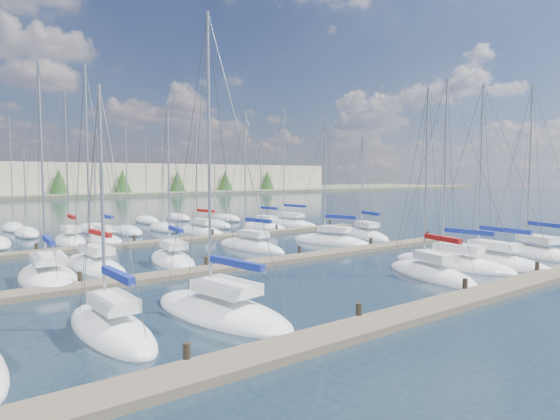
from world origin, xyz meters
TOP-DOWN VIEW (x-y plane):
  - ground at (0.00, 60.00)m, footprint 400.00×400.00m
  - dock_near at (0.00, 2.01)m, footprint 44.00×1.93m
  - dock_mid at (0.00, 16.01)m, footprint 44.00×1.93m
  - dock_far at (0.00, 30.01)m, footprint 44.00×1.93m
  - sailboat_n at (-8.40, 35.57)m, footprint 3.03×8.44m
  - sailboat_c at (-8.24, 7.36)m, footprint 4.63×9.05m
  - sailboat_i at (-9.92, 21.69)m, footprint 3.30×9.06m
  - sailboat_o at (-5.83, 33.78)m, footprint 2.87×7.12m
  - sailboat_b at (-12.96, 7.87)m, footprint 2.60×7.61m
  - sailboat_h at (-13.12, 19.93)m, footprint 3.59×8.45m
  - sailboat_l at (10.98, 20.91)m, footprint 4.77×8.44m
  - sailboat_e at (10.23, 7.74)m, footprint 3.80×8.99m
  - sailboat_g at (19.48, 6.56)m, footprint 5.08×9.05m
  - sailboat_k at (3.21, 22.60)m, footprint 3.19×8.37m
  - sailboat_f at (13.40, 6.96)m, footprint 3.50×9.84m
  - sailboat_q at (12.51, 34.05)m, footprint 3.24×7.58m
  - sailboat_p at (4.55, 34.59)m, footprint 3.66×7.82m
  - sailboat_m at (16.74, 22.04)m, footprint 4.34×8.17m
  - sailboat_r at (17.31, 35.68)m, footprint 3.92×9.90m
  - sailboat_j at (-4.79, 20.62)m, footprint 3.41×7.44m
  - sailboat_d at (6.16, 6.56)m, footprint 4.12×7.89m
  - distant_boats at (-4.34, 43.76)m, footprint 36.93×20.75m

SIDE VIEW (x-z plane):
  - ground at x=0.00m, z-range 0.00..0.00m
  - dock_near at x=0.00m, z-range -0.40..0.70m
  - dock_mid at x=0.00m, z-range -0.40..0.70m
  - dock_far at x=0.00m, z-range -0.40..0.70m
  - sailboat_q at x=12.51m, z-range -5.29..5.63m
  - sailboat_h at x=-13.12m, z-range -6.76..7.11m
  - sailboat_b at x=-12.96m, z-range -5.15..5.50m
  - sailboat_l at x=10.98m, z-range -5.95..6.31m
  - sailboat_f at x=13.40m, z-range -6.64..7.00m
  - sailboat_c at x=-8.24m, z-range -6.96..7.31m
  - sailboat_m at x=16.74m, z-range -5.37..5.72m
  - sailboat_g at x=19.48m, z-range -6.93..7.30m
  - sailboat_e at x=10.23m, z-range -6.72..7.08m
  - sailboat_j at x=-4.79m, z-range -5.95..6.32m
  - sailboat_p at x=4.55m, z-range -6.26..6.63m
  - sailboat_d at x=6.16m, z-range -6.07..6.45m
  - sailboat_r at x=17.31m, z-range -7.57..7.94m
  - sailboat_k at x=3.21m, z-range -6.08..6.46m
  - sailboat_i at x=-9.92m, z-range -7.02..7.40m
  - sailboat_o at x=-5.83m, z-range -6.46..6.85m
  - sailboat_n at x=-8.40m, z-range -7.26..7.65m
  - distant_boats at x=-4.34m, z-range -6.36..6.94m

